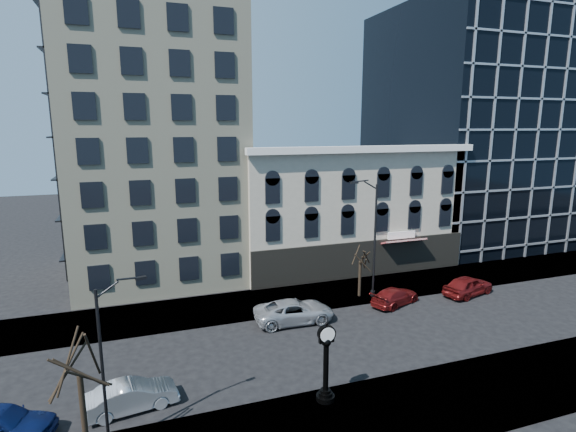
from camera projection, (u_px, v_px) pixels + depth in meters
name	position (u px, v px, depth m)	size (l,w,h in m)	color
ground	(279.00, 351.00, 29.00)	(160.00, 160.00, 0.00)	black
sidewalk_far	(249.00, 304.00, 36.40)	(160.00, 6.00, 0.12)	#99978B
sidewalk_near	(330.00, 427.00, 21.57)	(160.00, 6.00, 0.12)	#99978B
cream_tower	(150.00, 69.00, 40.72)	(15.90, 15.40, 42.50)	beige
victorian_row	(342.00, 207.00, 46.39)	(22.60, 11.19, 12.50)	#BDB29C
glass_office	(471.00, 128.00, 55.87)	(20.00, 20.15, 28.00)	black
street_clock	(326.00, 365.00, 23.22)	(0.99, 0.99, 4.37)	black
street_lamp_near	(112.00, 320.00, 19.36)	(1.99, 0.74, 7.86)	black
street_lamp_far	(367.00, 208.00, 36.41)	(2.60, 0.68, 10.09)	black
bare_tree_near	(77.00, 353.00, 17.47)	(4.22, 4.22, 7.24)	black
bare_tree_far	(361.00, 254.00, 37.36)	(2.85, 2.85, 4.89)	black
car_near_b	(132.00, 396.00, 22.88)	(1.59, 4.55, 1.50)	#A5A8AD
car_far_a	(294.00, 311.00, 33.12)	(2.72, 5.91, 1.64)	#A5A8AD
car_far_b	(395.00, 296.00, 36.44)	(1.91, 4.69, 1.36)	maroon
car_far_c	(468.00, 286.00, 38.40)	(1.99, 4.95, 1.69)	maroon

